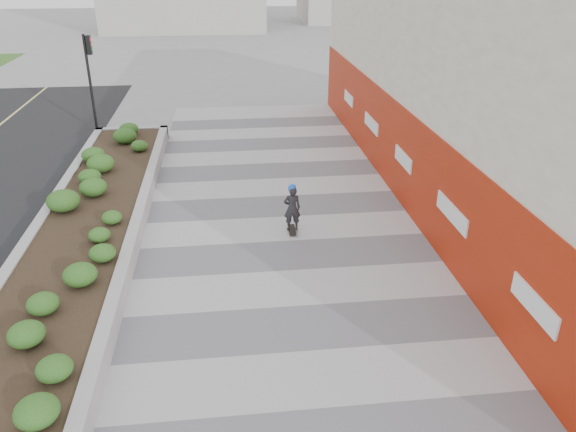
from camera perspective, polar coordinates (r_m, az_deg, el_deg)
The scene contains 7 objects.
ground at distance 10.99m, azimuth 3.30°, elevation -16.76°, with size 160.00×160.00×0.00m, color gray.
walkway at distance 13.34m, azimuth 1.13°, elevation -8.16°, with size 8.00×36.00×0.01m, color #A8A8AD.
building at distance 19.31m, azimuth 20.27°, elevation 13.72°, with size 6.04×24.08×8.00m.
planter at distance 17.01m, azimuth -19.45°, elevation -0.31°, with size 3.00×18.00×0.90m.
traffic_signal_near at distance 26.55m, azimuth -19.49°, elevation 13.95°, with size 0.33×0.28×4.20m.
manhole_cover at distance 13.41m, azimuth 3.26°, elevation -8.02°, with size 0.44×0.44×0.01m, color #595654.
skateboarder at distance 15.93m, azimuth 0.42°, elevation 0.82°, with size 0.50×0.73×1.49m.
Camera 1 is at (-1.54, -8.02, 7.36)m, focal length 35.00 mm.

